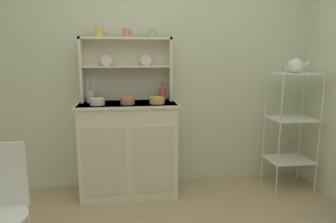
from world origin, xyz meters
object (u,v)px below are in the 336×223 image
object	(u,v)px
bakers_rack	(292,117)
jam_bottle	(163,93)
bowl_mixing_large	(97,102)
utensil_jar	(91,96)
hutch_shelf_unit	(126,64)
porcelain_teapot	(296,66)
cup_gold_0	(99,32)
hutch_cabinet	(129,148)

from	to	relation	value
bakers_rack	jam_bottle	bearing A→B (deg)	171.82
bowl_mixing_large	jam_bottle	xyz separation A→B (m)	(0.61, 0.16, 0.04)
bowl_mixing_large	utensil_jar	size ratio (longest dim) A/B	0.55
hutch_shelf_unit	porcelain_teapot	xyz separation A→B (m)	(1.61, -0.26, -0.01)
hutch_shelf_unit	cup_gold_0	size ratio (longest dim) A/B	9.00
hutch_cabinet	hutch_shelf_unit	xyz separation A→B (m)	(0.00, 0.16, 0.80)
hutch_shelf_unit	cup_gold_0	xyz separation A→B (m)	(-0.25, -0.04, 0.30)
hutch_cabinet	porcelain_teapot	distance (m)	1.80
utensil_jar	porcelain_teapot	distance (m)	1.99
cup_gold_0	bowl_mixing_large	size ratio (longest dim) A/B	0.73
hutch_cabinet	cup_gold_0	distance (m)	1.13
hutch_shelf_unit	porcelain_teapot	size ratio (longest dim) A/B	3.76
jam_bottle	utensil_jar	world-z (taller)	utensil_jar
cup_gold_0	jam_bottle	size ratio (longest dim) A/B	0.53
cup_gold_0	porcelain_teapot	xyz separation A→B (m)	(1.86, -0.22, -0.31)
cup_gold_0	porcelain_teapot	bearing A→B (deg)	-6.71
hutch_cabinet	bakers_rack	world-z (taller)	bakers_rack
hutch_cabinet	cup_gold_0	size ratio (longest dim) A/B	9.69
hutch_cabinet	utensil_jar	distance (m)	0.61
cup_gold_0	jam_bottle	bearing A→B (deg)	-3.50
hutch_cabinet	hutch_shelf_unit	distance (m)	0.81
hutch_cabinet	jam_bottle	bearing A→B (deg)	14.11
cup_gold_0	hutch_shelf_unit	bearing A→B (deg)	9.01
bowl_mixing_large	jam_bottle	size ratio (longest dim) A/B	0.73
bakers_rack	utensil_jar	size ratio (longest dim) A/B	4.95
utensil_jar	porcelain_teapot	world-z (taller)	porcelain_teapot
hutch_shelf_unit	jam_bottle	xyz separation A→B (m)	(0.34, -0.07, -0.29)
bakers_rack	porcelain_teapot	bearing A→B (deg)	180.00
bakers_rack	bowl_mixing_large	distance (m)	1.90
bowl_mixing_large	jam_bottle	world-z (taller)	jam_bottle
hutch_cabinet	utensil_jar	bearing A→B (deg)	167.18
jam_bottle	porcelain_teapot	bearing A→B (deg)	-8.18
porcelain_teapot	hutch_cabinet	bearing A→B (deg)	176.58
hutch_shelf_unit	bowl_mixing_large	size ratio (longest dim) A/B	6.59
bakers_rack	bowl_mixing_large	world-z (taller)	bakers_rack
jam_bottle	utensil_jar	size ratio (longest dim) A/B	0.76
bakers_rack	cup_gold_0	size ratio (longest dim) A/B	12.21
hutch_cabinet	hutch_shelf_unit	bearing A→B (deg)	90.00
cup_gold_0	hutch_cabinet	bearing A→B (deg)	-26.47
hutch_cabinet	bowl_mixing_large	size ratio (longest dim) A/B	7.10
bakers_rack	bowl_mixing_large	size ratio (longest dim) A/B	8.95
cup_gold_0	porcelain_teapot	size ratio (longest dim) A/B	0.42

